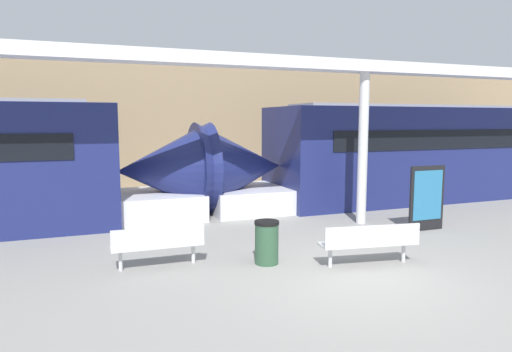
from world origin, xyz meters
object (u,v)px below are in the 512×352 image
object	(u,v)px
trash_bin	(267,242)
poster_board	(427,198)
bench_far	(158,243)
train_left	(425,154)
support_column_near	(363,149)
bench_near	(370,241)

from	to	relation	value
trash_bin	poster_board	size ratio (longest dim) A/B	0.51
bench_far	train_left	bearing A→B (deg)	25.23
train_left	support_column_near	bearing A→B (deg)	-148.50
bench_near	trash_bin	world-z (taller)	trash_bin
poster_board	support_column_near	size ratio (longest dim) A/B	0.41
bench_far	poster_board	distance (m)	6.63
bench_near	bench_far	world-z (taller)	same
trash_bin	bench_far	bearing A→B (deg)	166.56
bench_near	trash_bin	xyz separation A→B (m)	(-1.73, 0.81, -0.06)
train_left	bench_near	xyz separation A→B (m)	(-6.31, -5.79, -1.04)
train_left	trash_bin	size ratio (longest dim) A/B	19.85
support_column_near	bench_near	bearing A→B (deg)	-121.46
trash_bin	support_column_near	xyz separation A→B (m)	(3.61, 2.26, 1.53)
bench_far	poster_board	bearing A→B (deg)	5.77
bench_near	poster_board	distance (m)	3.47
bench_near	support_column_near	world-z (taller)	support_column_near
bench_far	trash_bin	xyz separation A→B (m)	(1.95, -0.47, -0.06)
train_left	support_column_near	size ratio (longest dim) A/B	4.17
train_left	trash_bin	xyz separation A→B (m)	(-8.03, -4.97, -1.10)
bench_near	poster_board	bearing A→B (deg)	41.13
trash_bin	support_column_near	distance (m)	4.52
train_left	bench_near	bearing A→B (deg)	-137.47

